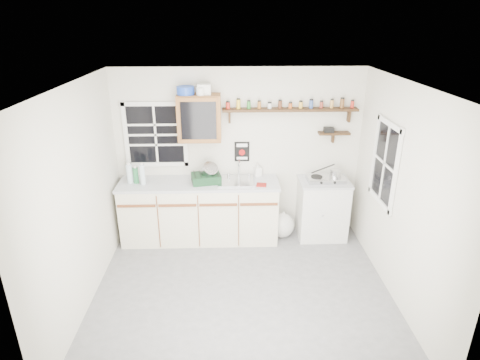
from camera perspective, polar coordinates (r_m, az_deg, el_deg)
name	(u,v)px	position (r m, az deg, el deg)	size (l,w,h in m)	color
room	(243,199)	(4.47, 0.37, -2.68)	(3.64, 3.24, 2.54)	#58575A
main_cabinet	(200,211)	(6.00, -5.72, -4.34)	(2.31, 0.63, 0.92)	beige
right_cabinet	(322,208)	(6.17, 11.59, -3.97)	(0.73, 0.57, 0.91)	silver
sink	(236,181)	(5.79, -0.60, -0.11)	(0.52, 0.44, 0.29)	#B8B8BD
upper_cabinet	(199,118)	(5.66, -5.80, 8.76)	(0.60, 0.32, 0.65)	brown
upper_cabinet_clutter	(193,90)	(5.59, -6.64, 12.58)	(0.46, 0.24, 0.14)	#1A3FAD
spice_shelf	(290,109)	(5.76, 7.16, 10.03)	(1.91, 0.18, 0.35)	black
secondary_shelf	(332,133)	(5.99, 13.00, 6.58)	(0.45, 0.16, 0.24)	black
warning_sign	(242,152)	(5.94, 0.28, 4.06)	(0.22, 0.02, 0.30)	black
window_back	(156,135)	(5.95, -11.91, 6.31)	(0.93, 0.03, 0.98)	black
window_right	(385,163)	(5.27, 19.93, 2.24)	(0.03, 0.78, 1.08)	black
water_bottles	(135,174)	(5.88, -14.66, 0.81)	(0.27, 0.14, 0.32)	silver
dish_rack	(207,176)	(5.76, -4.70, 0.60)	(0.45, 0.37, 0.30)	black
soap_bottle	(258,169)	(5.97, 2.54, 1.52)	(0.09, 0.10, 0.21)	silver
rag	(261,185)	(5.67, 3.06, -0.69)	(0.14, 0.12, 0.02)	maroon
hotplate	(326,179)	(5.96, 12.10, 0.18)	(0.55, 0.30, 0.08)	#B8B8BD
saucepan	(335,173)	(5.96, 13.36, 0.97)	(0.42, 0.20, 0.18)	#B8B8BD
trash_bag	(282,225)	(6.17, 5.98, -6.37)	(0.40, 0.36, 0.46)	beige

